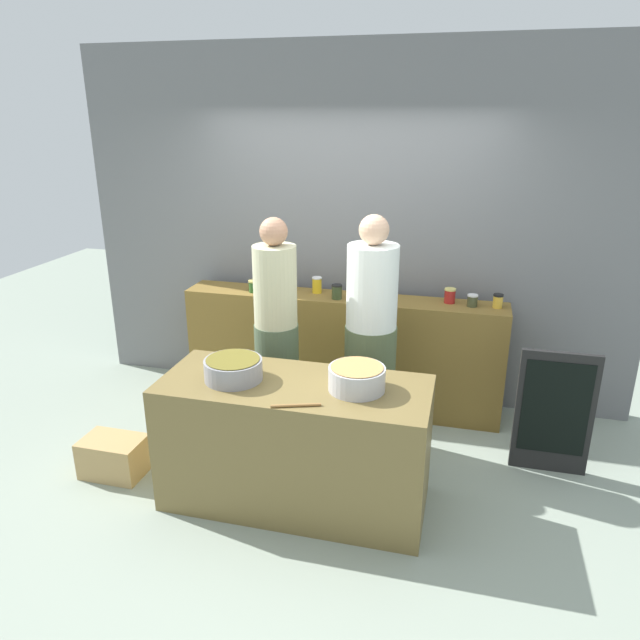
% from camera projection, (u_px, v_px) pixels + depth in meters
% --- Properties ---
extents(ground, '(12.00, 12.00, 0.00)m').
position_uv_depth(ground, '(308.00, 473.00, 4.23)').
color(ground, gray).
extents(storefront_wall, '(4.80, 0.12, 3.00)m').
position_uv_depth(storefront_wall, '(352.00, 229.00, 5.05)').
color(storefront_wall, slate).
rests_on(storefront_wall, ground).
extents(display_shelf, '(2.70, 0.36, 1.00)m').
position_uv_depth(display_shelf, '(342.00, 352.00, 5.06)').
color(display_shelf, brown).
rests_on(display_shelf, ground).
extents(prep_table, '(1.70, 0.70, 0.86)m').
position_uv_depth(prep_table, '(295.00, 443.00, 3.81)').
color(prep_table, brown).
rests_on(prep_table, ground).
extents(preserve_jar_0, '(0.09, 0.09, 0.10)m').
position_uv_depth(preserve_jar_0, '(254.00, 286.00, 5.01)').
color(preserve_jar_0, '#2A5722').
rests_on(preserve_jar_0, display_shelf).
extents(preserve_jar_1, '(0.07, 0.07, 0.13)m').
position_uv_depth(preserve_jar_1, '(281.00, 283.00, 5.05)').
color(preserve_jar_1, '#511B45').
rests_on(preserve_jar_1, display_shelf).
extents(preserve_jar_2, '(0.08, 0.08, 0.14)m').
position_uv_depth(preserve_jar_2, '(317.00, 285.00, 4.98)').
color(preserve_jar_2, gold).
rests_on(preserve_jar_2, display_shelf).
extents(preserve_jar_3, '(0.09, 0.09, 0.12)m').
position_uv_depth(preserve_jar_3, '(337.00, 292.00, 4.82)').
color(preserve_jar_3, '#354326').
rests_on(preserve_jar_3, display_shelf).
extents(preserve_jar_4, '(0.08, 0.08, 0.13)m').
position_uv_depth(preserve_jar_4, '(368.00, 289.00, 4.87)').
color(preserve_jar_4, olive).
rests_on(preserve_jar_4, display_shelf).
extents(preserve_jar_5, '(0.09, 0.09, 0.12)m').
position_uv_depth(preserve_jar_5, '(450.00, 296.00, 4.72)').
color(preserve_jar_5, '#A5201D').
rests_on(preserve_jar_5, display_shelf).
extents(preserve_jar_6, '(0.08, 0.08, 0.10)m').
position_uv_depth(preserve_jar_6, '(472.00, 301.00, 4.63)').
color(preserve_jar_6, '#3D4229').
rests_on(preserve_jar_6, display_shelf).
extents(preserve_jar_7, '(0.08, 0.08, 0.11)m').
position_uv_depth(preserve_jar_7, '(498.00, 301.00, 4.60)').
color(preserve_jar_7, gold).
rests_on(preserve_jar_7, display_shelf).
extents(cooking_pot_left, '(0.37, 0.37, 0.14)m').
position_uv_depth(cooking_pot_left, '(233.00, 369.00, 3.70)').
color(cooking_pot_left, gray).
rests_on(cooking_pot_left, prep_table).
extents(cooking_pot_center, '(0.35, 0.35, 0.15)m').
position_uv_depth(cooking_pot_center, '(357.00, 378.00, 3.56)').
color(cooking_pot_center, '#B7B7BC').
rests_on(cooking_pot_center, prep_table).
extents(wooden_spoon, '(0.28, 0.11, 0.02)m').
position_uv_depth(wooden_spoon, '(296.00, 405.00, 3.37)').
color(wooden_spoon, '#9E703D').
rests_on(wooden_spoon, prep_table).
extents(cook_with_tongs, '(0.33, 0.33, 1.76)m').
position_uv_depth(cook_with_tongs, '(277.00, 345.00, 4.40)').
color(cook_with_tongs, '#4B5C43').
rests_on(cook_with_tongs, ground).
extents(cook_in_cap, '(0.38, 0.38, 1.79)m').
position_uv_depth(cook_in_cap, '(370.00, 348.00, 4.32)').
color(cook_in_cap, '#515F3F').
rests_on(cook_in_cap, ground).
extents(bread_crate, '(0.44, 0.29, 0.27)m').
position_uv_depth(bread_crate, '(114.00, 456.00, 4.19)').
color(bread_crate, tan).
rests_on(bread_crate, ground).
extents(chalkboard_sign, '(0.52, 0.05, 0.92)m').
position_uv_depth(chalkboard_sign, '(554.00, 412.00, 4.12)').
color(chalkboard_sign, black).
rests_on(chalkboard_sign, ground).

